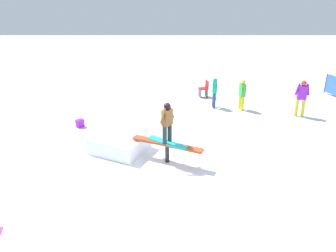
{
  "coord_description": "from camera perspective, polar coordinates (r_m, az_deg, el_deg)",
  "views": [
    {
      "loc": [
        0.03,
        -9.6,
        5.44
      ],
      "look_at": [
        0.0,
        0.0,
        1.3
      ],
      "focal_mm": 35.0,
      "sensor_mm": 36.0,
      "label": 1
    }
  ],
  "objects": [
    {
      "name": "folding_chair",
      "position": [
        17.4,
        6.46,
        6.37
      ],
      "size": [
        0.53,
        0.53,
        0.88
      ],
      "rotation": [
        0.0,
        0.0,
        4.95
      ],
      "color": "#3F3F44",
      "rests_on": "ground"
    },
    {
      "name": "snow_kicker_ramp",
      "position": [
        11.73,
        -8.34,
        -2.98
      ],
      "size": [
        2.27,
        2.13,
        0.58
      ],
      "primitive_type": "cube",
      "rotation": [
        0.0,
        0.0,
        -0.44
      ],
      "color": "white",
      "rests_on": "ground"
    },
    {
      "name": "backpack_on_snow",
      "position": [
        14.07,
        -14.94,
        0.49
      ],
      "size": [
        0.37,
        0.37,
        0.34
      ],
      "primitive_type": "cube",
      "rotation": [
        0.0,
        0.0,
        3.9
      ],
      "color": "purple",
      "rests_on": "ground"
    },
    {
      "name": "main_rider_on_rail",
      "position": [
        10.42,
        0.0,
        0.43
      ],
      "size": [
        1.35,
        1.1,
        1.38
      ],
      "rotation": [
        0.0,
        0.0,
        -0.64
      ],
      "color": "#1ABBC5",
      "rests_on": "rail_feature"
    },
    {
      "name": "bystander_purple",
      "position": [
        15.66,
        22.41,
        4.78
      ],
      "size": [
        0.67,
        0.24,
        1.65
      ],
      "rotation": [
        0.0,
        0.0,
        3.11
      ],
      "color": "gold",
      "rests_on": "ground"
    },
    {
      "name": "ground_plane",
      "position": [
        11.03,
        0.0,
        -6.24
      ],
      "size": [
        60.0,
        60.0,
        0.0
      ],
      "primitive_type": "plane",
      "color": "white"
    },
    {
      "name": "bystander_green",
      "position": [
        15.71,
        12.95,
        5.64
      ],
      "size": [
        0.28,
        0.67,
        1.47
      ],
      "rotation": [
        0.0,
        0.0,
        1.78
      ],
      "color": "gold",
      "rests_on": "ground"
    },
    {
      "name": "bystander_teal",
      "position": [
        15.79,
        8.24,
        6.03
      ],
      "size": [
        0.21,
        0.59,
        1.45
      ],
      "rotation": [
        0.0,
        0.0,
        4.69
      ],
      "color": "navy",
      "rests_on": "ground"
    },
    {
      "name": "rail_feature",
      "position": [
        10.75,
        0.0,
        -3.45
      ],
      "size": [
        2.36,
        1.31,
        0.7
      ],
      "rotation": [
        0.0,
        0.0,
        -0.44
      ],
      "color": "black",
      "rests_on": "ground"
    }
  ]
}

